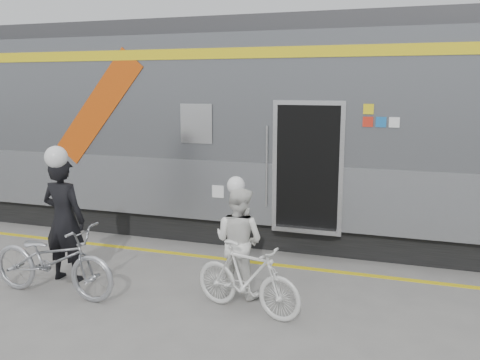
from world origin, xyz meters
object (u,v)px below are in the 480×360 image
at_px(man, 64,220).
at_px(woman, 239,241).
at_px(bicycle_right, 247,278).
at_px(bicycle_left, 53,260).

height_order(man, woman, man).
relative_size(woman, bicycle_right, 0.99).
distance_m(bicycle_left, woman, 2.62).
relative_size(man, bicycle_left, 0.95).
relative_size(man, bicycle_right, 1.21).
xyz_separation_m(woman, bicycle_right, (0.30, -0.55, -0.31)).
distance_m(man, bicycle_left, 0.72).
height_order(bicycle_left, bicycle_right, bicycle_left).
distance_m(woman, bicycle_right, 0.70).
height_order(woman, bicycle_right, woman).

